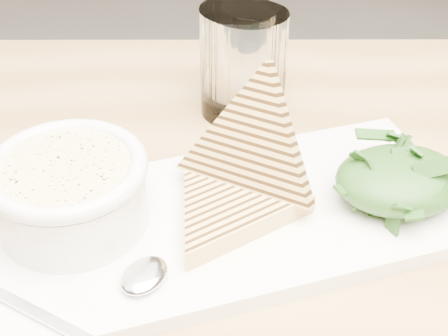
{
  "coord_description": "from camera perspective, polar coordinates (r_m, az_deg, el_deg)",
  "views": [
    {
      "loc": [
        -0.24,
        -0.29,
        1.1
      ],
      "look_at": [
        -0.18,
        0.13,
        0.78
      ],
      "focal_mm": 50.0,
      "sensor_mm": 36.0,
      "label": 1
    }
  ],
  "objects": [
    {
      "name": "table_top",
      "position": [
        0.51,
        1.27,
        -12.8
      ],
      "size": [
        1.45,
        1.07,
        0.04
      ],
      "primitive_type": "cube",
      "rotation": [
        0.0,
        0.0,
        -0.14
      ],
      "color": "#A17B49",
      "rests_on": "ground"
    },
    {
      "name": "platter",
      "position": [
        0.54,
        0.3,
        -4.83
      ],
      "size": [
        0.44,
        0.25,
        0.01
      ],
      "primitive_type": "cube",
      "rotation": [
        0.0,
        0.0,
        0.17
      ],
      "color": "white",
      "rests_on": "table_top"
    },
    {
      "name": "soup_bowl",
      "position": [
        0.53,
        -13.75,
        -2.7
      ],
      "size": [
        0.13,
        0.13,
        0.05
      ],
      "primitive_type": "cylinder",
      "color": "white",
      "rests_on": "platter"
    },
    {
      "name": "soup",
      "position": [
        0.51,
        -14.23,
        -0.15
      ],
      "size": [
        0.11,
        0.11,
        0.01
      ],
      "primitive_type": "cylinder",
      "color": "#DBC882",
      "rests_on": "soup_bowl"
    },
    {
      "name": "bowl_rim",
      "position": [
        0.51,
        -14.26,
        0.02
      ],
      "size": [
        0.13,
        0.13,
        0.01
      ],
      "primitive_type": "torus",
      "color": "white",
      "rests_on": "soup_bowl"
    },
    {
      "name": "sandwich_flat",
      "position": [
        0.53,
        0.41,
        -3.61
      ],
      "size": [
        0.2,
        0.2,
        0.02
      ],
      "primitive_type": null,
      "rotation": [
        0.0,
        0.0,
        0.44
      ],
      "color": "tan",
      "rests_on": "platter"
    },
    {
      "name": "sandwich_lean",
      "position": [
        0.54,
        2.58,
        2.06
      ],
      "size": [
        0.2,
        0.2,
        0.17
      ],
      "primitive_type": null,
      "rotation": [
        1.16,
        0.0,
        -0.62
      ],
      "color": "tan",
      "rests_on": "sandwich_flat"
    },
    {
      "name": "salad_base",
      "position": [
        0.56,
        15.79,
        -1.05
      ],
      "size": [
        0.11,
        0.09,
        0.04
      ],
      "primitive_type": "ellipsoid",
      "color": "black",
      "rests_on": "platter"
    },
    {
      "name": "arugula_pile",
      "position": [
        0.56,
        15.87,
        -0.64
      ],
      "size": [
        0.11,
        0.1,
        0.05
      ],
      "primitive_type": null,
      "color": "#2D571E",
      "rests_on": "platter"
    },
    {
      "name": "spoon_bowl",
      "position": [
        0.48,
        -7.31,
        -9.7
      ],
      "size": [
        0.05,
        0.05,
        0.01
      ],
      "primitive_type": "ellipsoid",
      "rotation": [
        0.0,
        0.0,
        -0.66
      ],
      "color": "silver",
      "rests_on": "platter"
    },
    {
      "name": "spoon_handle",
      "position": [
        0.48,
        -16.21,
        -12.9
      ],
      "size": [
        0.09,
        0.07,
        0.0
      ],
      "primitive_type": "cube",
      "rotation": [
        0.0,
        0.0,
        -0.66
      ],
      "color": "silver",
      "rests_on": "platter"
    },
    {
      "name": "glass_near",
      "position": [
        0.67,
        1.2,
        9.63
      ],
      "size": [
        0.08,
        0.08,
        0.12
      ],
      "primitive_type": "cylinder",
      "color": "white",
      "rests_on": "table_top"
    },
    {
      "name": "glass_far",
      "position": [
        0.69,
        2.76,
        9.79
      ],
      "size": [
        0.07,
        0.07,
        0.11
      ],
      "primitive_type": "cylinder",
      "color": "white",
      "rests_on": "table_top"
    }
  ]
}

